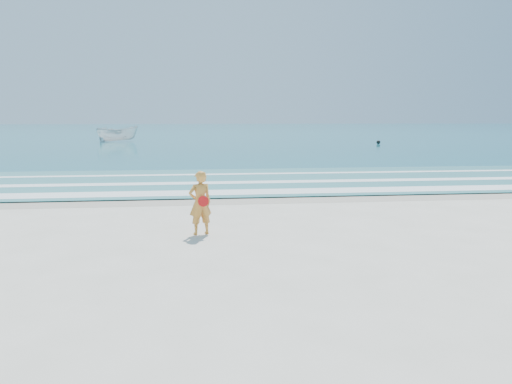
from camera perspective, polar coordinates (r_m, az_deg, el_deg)
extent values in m
plane|color=silver|center=(9.43, 1.46, -9.69)|extent=(400.00, 400.00, 0.00)
cube|color=#B2A893|center=(18.15, -2.61, -0.79)|extent=(400.00, 2.40, 0.00)
cube|color=#19727F|center=(113.90, -6.19, 7.06)|extent=(400.00, 190.00, 0.04)
cube|color=#59B7AD|center=(23.08, -3.53, 1.33)|extent=(400.00, 10.00, 0.01)
cube|color=white|center=(19.42, -2.90, -0.02)|extent=(400.00, 1.40, 0.01)
cube|color=white|center=(22.29, -3.41, 1.09)|extent=(400.00, 0.90, 0.01)
cube|color=white|center=(25.56, -3.85, 2.05)|extent=(400.00, 0.60, 0.01)
imported|color=silver|center=(61.48, -15.53, 6.42)|extent=(5.08, 2.89, 1.85)
sphere|color=black|center=(55.58, 13.81, 5.55)|extent=(0.42, 0.42, 0.42)
imported|color=orange|center=(12.64, -6.40, -1.24)|extent=(0.68, 0.55, 1.62)
cylinder|color=red|center=(12.45, -6.03, -1.06)|extent=(0.27, 0.08, 0.27)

